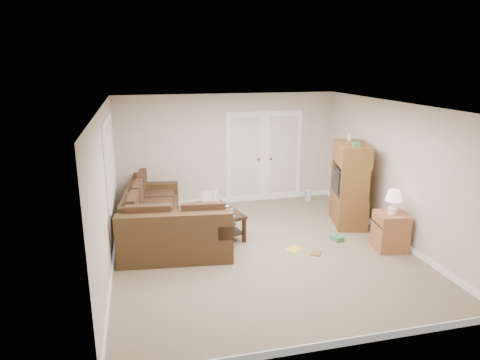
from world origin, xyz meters
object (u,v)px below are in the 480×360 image
object	(u,v)px
sectional_sofa	(162,223)
side_cabinet	(391,228)
tv_armoire	(350,184)
coffee_table	(217,220)

from	to	relation	value
sectional_sofa	side_cabinet	world-z (taller)	side_cabinet
sectional_sofa	side_cabinet	size ratio (longest dim) A/B	2.81
tv_armoire	sectional_sofa	bearing A→B (deg)	-164.56
coffee_table	sectional_sofa	bearing A→B (deg)	169.61
sectional_sofa	side_cabinet	xyz separation A→B (m)	(3.85, -1.29, 0.04)
coffee_table	tv_armoire	world-z (taller)	tv_armoire
tv_armoire	side_cabinet	distance (m)	1.39
sectional_sofa	tv_armoire	bearing A→B (deg)	6.74
sectional_sofa	side_cabinet	bearing A→B (deg)	-12.04
tv_armoire	side_cabinet	bearing A→B (deg)	-68.90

